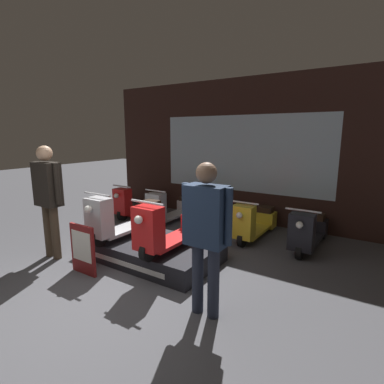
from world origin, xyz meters
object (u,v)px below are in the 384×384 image
scooter_backrow_2 (209,215)px  person_left_browsing (48,192)px  scooter_backrow_0 (139,203)px  scooter_backrow_3 (254,222)px  scooter_backrow_4 (308,231)px  scooter_display_right (173,228)px  price_sign_board (83,249)px  scooter_display_left (125,218)px  person_right_browsing (206,227)px  scooter_backrow_1 (171,208)px

scooter_backrow_2 → person_left_browsing: bearing=-117.8°
scooter_backrow_0 → scooter_backrow_3: same height
scooter_backrow_2 → scooter_backrow_4: same height
scooter_display_right → scooter_backrow_2: 1.97m
scooter_backrow_3 → scooter_backrow_2: bearing=180.0°
scooter_backrow_0 → scooter_backrow_3: (3.01, 0.00, 0.00)m
scooter_backrow_0 → person_left_browsing: size_ratio=0.87×
scooter_backrow_3 → price_sign_board: scooter_backrow_3 is taller
scooter_display_left → person_right_browsing: size_ratio=0.92×
scooter_backrow_1 → scooter_backrow_2: 1.00m
scooter_display_right → person_left_browsing: size_ratio=0.87×
scooter_backrow_2 → person_left_browsing: person_left_browsing is taller
scooter_backrow_4 → price_sign_board: bearing=-131.9°
scooter_display_right → scooter_backrow_4: bearing=50.8°
scooter_backrow_0 → person_right_browsing: 4.45m
scooter_display_right → person_left_browsing: person_left_browsing is taller
person_right_browsing → price_sign_board: 2.08m
scooter_display_left → scooter_backrow_0: bearing=128.0°
scooter_backrow_0 → scooter_backrow_1: bearing=0.0°
price_sign_board → person_left_browsing: bearing=173.3°
scooter_backrow_0 → scooter_backrow_4: same height
scooter_backrow_1 → person_right_browsing: size_ratio=0.92×
scooter_backrow_4 → person_right_browsing: (-0.52, -2.67, 0.71)m
scooter_backrow_2 → scooter_backrow_3: 1.00m
scooter_backrow_0 → person_right_browsing: person_right_browsing is taller
scooter_display_right → scooter_backrow_0: (-2.46, 1.90, -0.30)m
scooter_display_left → scooter_backrow_3: scooter_display_left is taller
scooter_backrow_4 → person_right_browsing: size_ratio=0.92×
scooter_display_left → scooter_backrow_3: 2.45m
scooter_display_left → person_left_browsing: size_ratio=0.87×
scooter_display_left → person_right_browsing: (2.01, -0.78, 0.41)m
scooter_display_left → scooter_backrow_4: size_ratio=1.00×
scooter_display_right → scooter_backrow_2: bearing=103.5°
scooter_backrow_0 → scooter_backrow_4: 4.01m
scooter_backrow_4 → person_right_browsing: person_right_browsing is taller
scooter_display_left → scooter_display_right: same height
scooter_backrow_1 → person_right_browsing: (2.49, -2.67, 0.71)m
scooter_display_left → price_sign_board: scooter_display_left is taller
scooter_backrow_2 → person_right_browsing: bearing=-61.0°
scooter_backrow_4 → scooter_backrow_0: bearing=180.0°
scooter_display_right → scooter_backrow_2: (-0.46, 1.90, -0.30)m
scooter_backrow_1 → scooter_backrow_2: size_ratio=1.00×
scooter_display_left → scooter_backrow_0: scooter_display_left is taller
scooter_backrow_2 → person_right_browsing: size_ratio=0.92×
scooter_display_right → scooter_backrow_1: size_ratio=1.00×
scooter_backrow_0 → scooter_backrow_2: (2.00, 0.00, 0.00)m
scooter_display_right → person_right_browsing: size_ratio=0.92×
scooter_display_right → scooter_backrow_3: (0.55, 1.90, -0.30)m
scooter_backrow_1 → scooter_backrow_4: size_ratio=1.00×
scooter_backrow_3 → price_sign_board: size_ratio=2.16×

